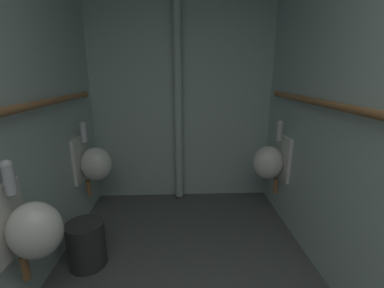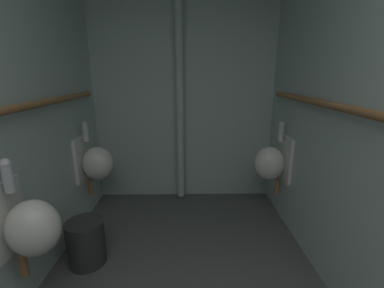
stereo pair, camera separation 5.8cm
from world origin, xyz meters
The scene contains 8 objects.
wall_right centered at (1.05, 1.64, 1.30)m, with size 0.06×3.39×2.59m, color #ADC3BD.
wall_back centered at (0.00, 3.30, 1.30)m, with size 2.16×0.06×2.59m, color #ADC3BD.
urinal_left_mid centered at (-0.87, 1.64, 0.61)m, with size 0.32×0.30×0.76m.
urinal_left_far centered at (-0.87, 2.75, 0.61)m, with size 0.32×0.30×0.76m.
urinal_right_mid centered at (0.87, 2.72, 0.61)m, with size 0.32×0.30×0.76m.
supply_pipe_right centered at (0.96, 1.62, 1.27)m, with size 0.06×2.66×0.06m.
standpipe_back_wall centered at (-0.04, 3.19, 1.30)m, with size 0.09×0.09×2.54m, color #ADC3BD.
waste_bin centered at (-0.76, 2.08, 0.18)m, with size 0.29×0.29×0.36m, color #2D2D2D.
Camera 1 is at (-0.02, 0.31, 1.46)m, focal length 24.18 mm.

